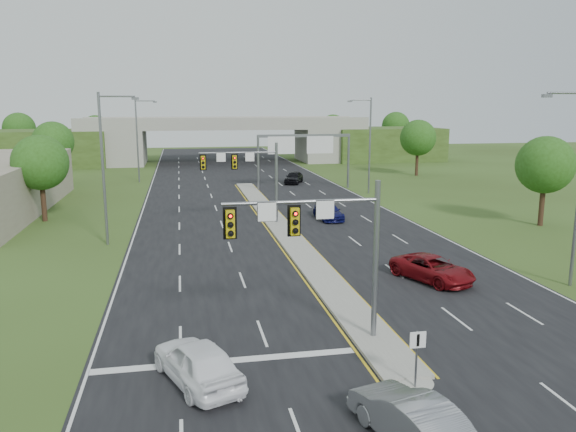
{
  "coord_description": "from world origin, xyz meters",
  "views": [
    {
      "loc": [
        -8.03,
        -21.95,
        10.02
      ],
      "look_at": [
        -1.27,
        13.18,
        3.0
      ],
      "focal_mm": 35.0,
      "sensor_mm": 36.0,
      "label": 1
    }
  ],
  "objects_px": {
    "sign_gantry": "(303,146)",
    "car_far_b": "(328,212)",
    "car_far_c": "(294,177)",
    "signal_mast_near": "(325,237)",
    "car_white": "(197,362)",
    "signal_mast_far": "(250,170)",
    "car_silver": "(411,419)",
    "keep_right_sign": "(417,350)",
    "car_far_a": "(432,269)",
    "overpass": "(225,143)"
  },
  "relations": [
    {
      "from": "signal_mast_near",
      "to": "car_far_c",
      "type": "bearing_deg",
      "value": 79.97
    },
    {
      "from": "car_far_b",
      "to": "car_white",
      "type": "bearing_deg",
      "value": -115.71
    },
    {
      "from": "keep_right_sign",
      "to": "car_silver",
      "type": "distance_m",
      "value": 3.48
    },
    {
      "from": "car_far_b",
      "to": "car_silver",
      "type": "bearing_deg",
      "value": -102.75
    },
    {
      "from": "signal_mast_near",
      "to": "sign_gantry",
      "type": "relative_size",
      "value": 0.6
    },
    {
      "from": "keep_right_sign",
      "to": "overpass",
      "type": "bearing_deg",
      "value": 90.0
    },
    {
      "from": "signal_mast_far",
      "to": "sign_gantry",
      "type": "bearing_deg",
      "value": 65.89
    },
    {
      "from": "car_white",
      "to": "car_far_c",
      "type": "height_order",
      "value": "car_white"
    },
    {
      "from": "sign_gantry",
      "to": "car_far_a",
      "type": "xyz_separation_m",
      "value": [
        -0.53,
        -37.64,
        -4.49
      ]
    },
    {
      "from": "signal_mast_near",
      "to": "car_far_a",
      "type": "bearing_deg",
      "value": 41.15
    },
    {
      "from": "overpass",
      "to": "signal_mast_far",
      "type": "bearing_deg",
      "value": -92.35
    },
    {
      "from": "sign_gantry",
      "to": "car_white",
      "type": "bearing_deg",
      "value": -106.82
    },
    {
      "from": "keep_right_sign",
      "to": "car_silver",
      "type": "bearing_deg",
      "value": -116.11
    },
    {
      "from": "signal_mast_far",
      "to": "keep_right_sign",
      "type": "bearing_deg",
      "value": -85.61
    },
    {
      "from": "signal_mast_near",
      "to": "car_far_a",
      "type": "relative_size",
      "value": 1.34
    },
    {
      "from": "keep_right_sign",
      "to": "signal_mast_far",
      "type": "bearing_deg",
      "value": 94.39
    },
    {
      "from": "keep_right_sign",
      "to": "car_white",
      "type": "relative_size",
      "value": 0.45
    },
    {
      "from": "keep_right_sign",
      "to": "car_far_b",
      "type": "height_order",
      "value": "keep_right_sign"
    },
    {
      "from": "overpass",
      "to": "car_far_a",
      "type": "bearing_deg",
      "value": -85.16
    },
    {
      "from": "signal_mast_far",
      "to": "car_far_a",
      "type": "bearing_deg",
      "value": -64.49
    },
    {
      "from": "overpass",
      "to": "car_far_c",
      "type": "relative_size",
      "value": 17.22
    },
    {
      "from": "overpass",
      "to": "car_far_c",
      "type": "xyz_separation_m",
      "value": [
        6.6,
        -29.99,
        -2.74
      ]
    },
    {
      "from": "car_white",
      "to": "car_far_a",
      "type": "xyz_separation_m",
      "value": [
        13.83,
        9.87,
        -0.11
      ]
    },
    {
      "from": "car_far_b",
      "to": "car_far_c",
      "type": "xyz_separation_m",
      "value": [
        1.7,
        24.02,
        0.11
      ]
    },
    {
      "from": "keep_right_sign",
      "to": "sign_gantry",
      "type": "xyz_separation_m",
      "value": [
        6.68,
        49.45,
        3.72
      ]
    },
    {
      "from": "keep_right_sign",
      "to": "car_silver",
      "type": "xyz_separation_m",
      "value": [
        -1.5,
        -3.06,
        -0.72
      ]
    },
    {
      "from": "sign_gantry",
      "to": "car_far_a",
      "type": "relative_size",
      "value": 2.22
    },
    {
      "from": "signal_mast_far",
      "to": "car_silver",
      "type": "height_order",
      "value": "signal_mast_far"
    },
    {
      "from": "keep_right_sign",
      "to": "car_far_c",
      "type": "distance_m",
      "value": 54.94
    },
    {
      "from": "keep_right_sign",
      "to": "car_white",
      "type": "bearing_deg",
      "value": 165.82
    },
    {
      "from": "overpass",
      "to": "car_far_a",
      "type": "relative_size",
      "value": 15.34
    },
    {
      "from": "signal_mast_far",
      "to": "car_far_c",
      "type": "bearing_deg",
      "value": 70.54
    },
    {
      "from": "car_far_a",
      "to": "car_far_b",
      "type": "bearing_deg",
      "value": 71.24
    },
    {
      "from": "signal_mast_near",
      "to": "car_far_c",
      "type": "relative_size",
      "value": 1.51
    },
    {
      "from": "signal_mast_far",
      "to": "car_far_b",
      "type": "distance_m",
      "value": 8.28
    },
    {
      "from": "keep_right_sign",
      "to": "overpass",
      "type": "distance_m",
      "value": 84.55
    },
    {
      "from": "signal_mast_near",
      "to": "car_white",
      "type": "relative_size",
      "value": 1.44
    },
    {
      "from": "overpass",
      "to": "car_silver",
      "type": "relative_size",
      "value": 17.0
    },
    {
      "from": "sign_gantry",
      "to": "car_far_c",
      "type": "xyz_separation_m",
      "value": [
        -0.09,
        5.09,
        -4.43
      ]
    },
    {
      "from": "car_white",
      "to": "car_silver",
      "type": "xyz_separation_m",
      "value": [
        6.18,
        -5.0,
        -0.06
      ]
    },
    {
      "from": "car_silver",
      "to": "car_far_c",
      "type": "xyz_separation_m",
      "value": [
        8.1,
        57.59,
        0.02
      ]
    },
    {
      "from": "signal_mast_near",
      "to": "car_silver",
      "type": "xyz_separation_m",
      "value": [
        0.76,
        -7.51,
        -3.93
      ]
    },
    {
      "from": "signal_mast_near",
      "to": "sign_gantry",
      "type": "distance_m",
      "value": 45.88
    },
    {
      "from": "signal_mast_far",
      "to": "car_far_b",
      "type": "relative_size",
      "value": 1.48
    },
    {
      "from": "overpass",
      "to": "car_white",
      "type": "height_order",
      "value": "overpass"
    },
    {
      "from": "overpass",
      "to": "car_silver",
      "type": "height_order",
      "value": "overpass"
    },
    {
      "from": "sign_gantry",
      "to": "car_silver",
      "type": "bearing_deg",
      "value": -98.86
    },
    {
      "from": "signal_mast_far",
      "to": "car_far_b",
      "type": "height_order",
      "value": "signal_mast_far"
    },
    {
      "from": "overpass",
      "to": "car_far_c",
      "type": "bearing_deg",
      "value": -77.6
    },
    {
      "from": "sign_gantry",
      "to": "car_far_b",
      "type": "relative_size",
      "value": 2.46
    }
  ]
}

